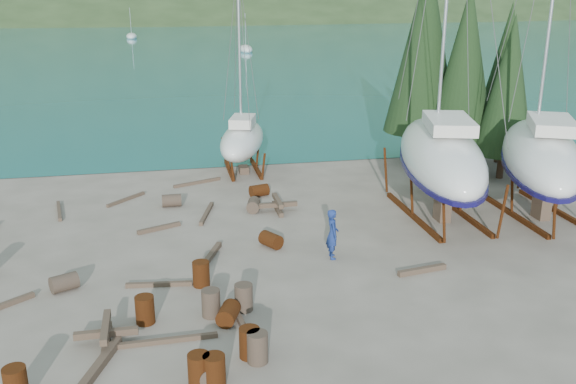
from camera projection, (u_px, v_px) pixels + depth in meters
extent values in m
plane|color=#645A4F|center=(275.00, 282.00, 22.25)|extent=(600.00, 600.00, 0.00)
plane|color=#1A6B84|center=(161.00, 6.00, 316.01)|extent=(700.00, 700.00, 0.00)
ellipsoid|color=#223118|center=(160.00, 6.00, 320.67)|extent=(800.00, 360.00, 110.00)
cube|color=beige|center=(99.00, 12.00, 195.04)|extent=(6.00, 5.00, 4.00)
cube|color=#A54C2D|center=(98.00, 2.00, 194.18)|extent=(6.60, 5.60, 1.60)
cube|color=beige|center=(261.00, 11.00, 204.48)|extent=(6.00, 5.00, 4.00)
cube|color=#A54C2D|center=(261.00, 2.00, 203.62)|extent=(6.60, 5.60, 1.60)
cylinder|color=black|center=(458.00, 155.00, 35.55)|extent=(0.36, 0.36, 1.60)
cone|color=black|center=(465.00, 64.00, 34.01)|extent=(3.60, 3.60, 8.40)
cylinder|color=black|center=(500.00, 166.00, 34.00)|extent=(0.36, 0.36, 1.36)
cone|color=black|center=(509.00, 85.00, 32.70)|extent=(3.06, 3.06, 7.14)
cylinder|color=black|center=(418.00, 146.00, 37.09)|extent=(0.36, 0.36, 1.84)
cone|color=black|center=(425.00, 45.00, 35.33)|extent=(4.14, 4.14, 9.66)
cylinder|color=black|center=(498.00, 150.00, 37.07)|extent=(0.36, 0.36, 1.44)
cone|color=black|center=(506.00, 72.00, 35.69)|extent=(3.24, 3.24, 7.56)
ellipsoid|color=silver|center=(246.00, 49.00, 98.62)|extent=(2.00, 5.00, 1.40)
cylinder|color=silver|center=(245.00, 30.00, 97.75)|extent=(0.08, 0.08, 5.00)
ellipsoid|color=silver|center=(132.00, 37.00, 123.20)|extent=(2.00, 5.00, 1.40)
cylinder|color=silver|center=(130.00, 21.00, 122.32)|extent=(0.08, 0.08, 5.00)
ellipsoid|color=silver|center=(441.00, 156.00, 27.74)|extent=(5.98, 11.52, 2.58)
cube|color=#110D41|center=(445.00, 178.00, 27.48)|extent=(0.76, 1.99, 1.00)
cube|color=silver|center=(449.00, 123.00, 26.75)|extent=(2.57, 3.67, 0.50)
cube|color=#552D0E|center=(412.00, 215.00, 28.35)|extent=(0.18, 6.09, 0.20)
cube|color=#552D0E|center=(460.00, 212.00, 28.77)|extent=(0.18, 6.09, 0.20)
cube|color=brown|center=(442.00, 210.00, 27.92)|extent=(0.50, 0.80, 0.98)
ellipsoid|color=silver|center=(541.00, 156.00, 27.98)|extent=(7.27, 10.95, 2.51)
cube|color=#110D41|center=(545.00, 177.00, 27.73)|extent=(1.03, 1.84, 1.00)
cube|color=silver|center=(552.00, 124.00, 27.02)|extent=(2.88, 3.61, 0.50)
cube|color=#552D0E|center=(512.00, 214.00, 28.58)|extent=(0.18, 5.85, 0.20)
cube|color=#552D0E|center=(555.00, 210.00, 28.99)|extent=(0.18, 5.85, 0.20)
cube|color=brown|center=(541.00, 208.00, 28.17)|extent=(0.50, 0.80, 0.95)
ellipsoid|color=silver|center=(242.00, 140.00, 34.90)|extent=(3.95, 7.14, 1.75)
cube|color=#110D41|center=(243.00, 149.00, 34.72)|extent=(0.58, 1.25, 1.00)
cube|color=silver|center=(243.00, 121.00, 34.24)|extent=(1.70, 2.29, 0.50)
cylinder|color=silver|center=(239.00, 45.00, 33.66)|extent=(0.14, 0.14, 8.17)
cube|color=#552D0E|center=(229.00, 170.00, 35.27)|extent=(0.18, 3.75, 0.20)
cube|color=#552D0E|center=(256.00, 169.00, 35.55)|extent=(0.18, 3.75, 0.20)
cube|color=brown|center=(244.00, 170.00, 35.07)|extent=(0.50, 0.80, 0.38)
imported|color=navy|center=(332.00, 234.00, 23.91)|extent=(0.51, 0.73, 1.92)
cylinder|color=#552D0E|center=(16.00, 384.00, 15.81)|extent=(0.58, 0.58, 0.88)
cylinder|color=#2D2823|center=(211.00, 371.00, 16.60)|extent=(0.64, 0.92, 0.58)
cylinder|color=#552D0E|center=(214.00, 371.00, 16.33)|extent=(0.58, 0.58, 0.88)
cylinder|color=#552D0E|center=(259.00, 191.00, 31.16)|extent=(1.01, 0.80, 0.58)
cylinder|color=#2D2823|center=(258.00, 347.00, 17.39)|extent=(0.58, 0.58, 0.88)
cylinder|color=#552D0E|center=(271.00, 240.00, 25.11)|extent=(0.95, 1.05, 0.58)
cylinder|color=#552D0E|center=(250.00, 343.00, 17.62)|extent=(0.58, 0.58, 0.88)
cylinder|color=#2D2823|center=(172.00, 200.00, 29.73)|extent=(0.88, 0.58, 0.58)
cylinder|color=#552D0E|center=(199.00, 370.00, 16.39)|extent=(0.58, 0.58, 0.88)
cylinder|color=#2D2823|center=(253.00, 205.00, 29.10)|extent=(0.78, 0.99, 0.58)
cylinder|color=#552D0E|center=(228.00, 314.00, 19.49)|extent=(0.85, 1.03, 0.58)
cylinder|color=#552D0E|center=(145.00, 310.00, 19.41)|extent=(0.58, 0.58, 0.88)
cylinder|color=#552D0E|center=(201.00, 274.00, 21.83)|extent=(0.58, 0.58, 0.88)
cylinder|color=#2D2823|center=(64.00, 283.00, 21.52)|extent=(1.04, 0.90, 0.58)
cylinder|color=#2D2823|center=(244.00, 297.00, 20.18)|extent=(0.58, 0.58, 0.88)
cylinder|color=#2D2823|center=(211.00, 303.00, 19.82)|extent=(0.58, 0.58, 0.88)
cube|color=brown|center=(126.00, 199.00, 30.57)|extent=(1.74, 1.81, 0.14)
cube|color=brown|center=(422.00, 270.00, 22.92)|extent=(1.93, 0.52, 0.19)
cube|color=brown|center=(161.00, 341.00, 18.39)|extent=(3.25, 0.23, 0.15)
cube|color=brown|center=(159.00, 228.00, 26.91)|extent=(1.82, 0.92, 0.17)
cube|color=brown|center=(244.00, 328.00, 19.09)|extent=(0.45, 2.33, 0.16)
cube|color=brown|center=(211.00, 255.00, 24.21)|extent=(0.99, 2.12, 0.19)
cube|color=brown|center=(197.00, 183.00, 33.16)|extent=(2.49, 1.14, 0.15)
cube|color=brown|center=(207.00, 213.00, 28.65)|extent=(0.86, 2.68, 0.16)
cube|color=brown|center=(159.00, 284.00, 21.87)|extent=(2.26, 0.42, 0.15)
cube|color=brown|center=(59.00, 211.00, 29.01)|extent=(0.56, 2.55, 0.15)
cube|color=brown|center=(97.00, 369.00, 17.00)|extent=(1.19, 2.82, 0.23)
cube|color=brown|center=(107.00, 339.00, 18.43)|extent=(0.20, 1.80, 0.20)
cube|color=brown|center=(106.00, 333.00, 18.37)|extent=(1.80, 0.20, 0.20)
cube|color=brown|center=(106.00, 327.00, 18.31)|extent=(0.20, 1.80, 0.20)
cube|color=brown|center=(278.00, 209.00, 29.16)|extent=(0.20, 1.80, 0.20)
cube|color=brown|center=(278.00, 205.00, 29.10)|extent=(1.80, 0.20, 0.20)
cube|color=brown|center=(278.00, 201.00, 29.04)|extent=(0.20, 1.80, 0.20)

